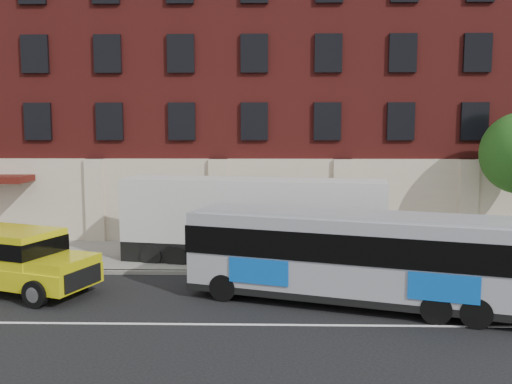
{
  "coord_description": "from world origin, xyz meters",
  "views": [
    {
      "loc": [
        2.43,
        -14.9,
        5.64
      ],
      "look_at": [
        1.97,
        5.5,
        3.28
      ],
      "focal_mm": 38.9,
      "sensor_mm": 36.0,
      "label": 1
    }
  ],
  "objects": [
    {
      "name": "ground",
      "position": [
        0.0,
        0.0,
        0.0
      ],
      "size": [
        120.0,
        120.0,
        0.0
      ],
      "primitive_type": "plane",
      "color": "black",
      "rests_on": "ground"
    },
    {
      "name": "sidewalk",
      "position": [
        0.0,
        9.0,
        0.07
      ],
      "size": [
        60.0,
        6.0,
        0.15
      ],
      "primitive_type": "cube",
      "color": "gray",
      "rests_on": "ground"
    },
    {
      "name": "kerb",
      "position": [
        0.0,
        6.0,
        0.07
      ],
      "size": [
        60.0,
        0.25,
        0.15
      ],
      "primitive_type": "cube",
      "color": "gray",
      "rests_on": "ground"
    },
    {
      "name": "lane_line",
      "position": [
        0.0,
        0.5,
        0.01
      ],
      "size": [
        60.0,
        0.12,
        0.01
      ],
      "primitive_type": "cube",
      "color": "white",
      "rests_on": "ground"
    },
    {
      "name": "building",
      "position": [
        -0.01,
        16.92,
        7.58
      ],
      "size": [
        30.0,
        12.1,
        15.0
      ],
      "color": "maroon",
      "rests_on": "sidewalk"
    },
    {
      "name": "city_bus",
      "position": [
        5.21,
        2.42,
        1.64
      ],
      "size": [
        11.03,
        5.5,
        2.97
      ],
      "color": "#96989F",
      "rests_on": "ground"
    },
    {
      "name": "yellow_suv",
      "position": [
        -6.38,
        3.59,
        1.24
      ],
      "size": [
        5.81,
        3.91,
        2.17
      ],
      "color": "yellow",
      "rests_on": "ground"
    },
    {
      "name": "shipping_container",
      "position": [
        1.79,
        7.53,
        1.77
      ],
      "size": [
        10.93,
        4.01,
        3.57
      ],
      "color": "black",
      "rests_on": "ground"
    }
  ]
}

